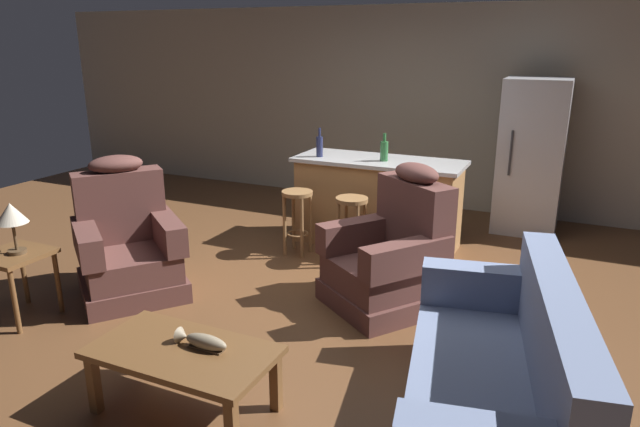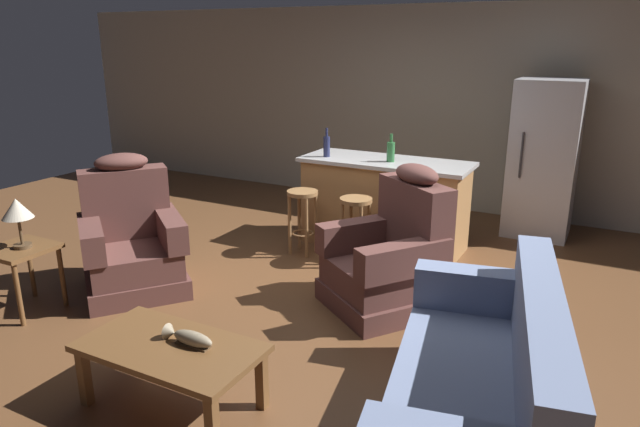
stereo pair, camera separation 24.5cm
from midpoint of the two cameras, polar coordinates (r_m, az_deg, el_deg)
The scene contains 16 objects.
ground_plane at distance 5.19m, azimuth -0.71°, elevation -7.68°, with size 12.00×12.00×0.00m.
back_wall at distance 7.70m, azimuth 9.49°, elevation 10.34°, with size 12.00×0.05×2.60m.
coffee_table at distance 3.60m, azimuth -15.49°, elevation -13.72°, with size 1.10×0.60×0.42m.
fish_figurine at distance 3.54m, azimuth -13.76°, elevation -12.32°, with size 0.34×0.10×0.10m.
couch at distance 3.39m, azimuth 15.37°, elevation -16.36°, with size 1.19×2.03×0.94m.
recliner_near_lamp at distance 5.33m, azimuth -19.93°, elevation -3.15°, with size 1.18×1.18×1.20m.
recliner_near_island at distance 4.80m, azimuth 5.74°, elevation -4.39°, with size 1.17×1.17×1.20m.
end_table at distance 5.19m, azimuth -29.35°, elevation -4.47°, with size 0.48×0.48×0.56m.
table_lamp at distance 5.04m, azimuth -29.73°, elevation -0.20°, with size 0.24×0.24×0.41m.
kitchen_island at distance 6.19m, azimuth 4.66°, elevation 1.14°, with size 1.80×0.70×0.95m.
bar_stool_left at distance 5.90m, azimuth -3.47°, elevation 0.29°, with size 0.32×0.32×0.68m.
bar_stool_middle at distance 5.65m, azimuth 1.93°, elevation -0.45°, with size 0.32×0.32×0.68m.
bar_stool_right at distance 5.46m, azimuth 7.78°, elevation -1.25°, with size 0.32×0.32×0.68m.
refrigerator at distance 6.95m, azimuth 19.43°, elevation 5.38°, with size 0.70×0.69×1.76m.
bottle_tall_green at distance 6.18m, azimuth -1.19°, elevation 6.78°, with size 0.07×0.07×0.31m.
bottle_short_amber at distance 5.98m, azimuth 5.27°, elevation 6.29°, with size 0.08×0.08×0.29m.
Camera 1 is at (1.93, -4.30, 2.17)m, focal length 32.00 mm.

